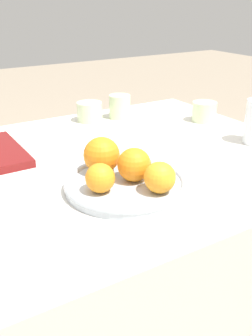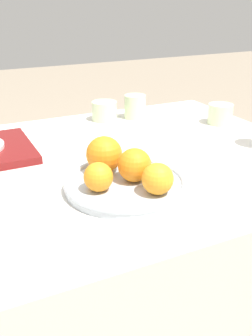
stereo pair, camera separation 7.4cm
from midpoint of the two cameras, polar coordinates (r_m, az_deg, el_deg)
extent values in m
cube|color=silver|center=(1.21, -0.66, -15.99)|extent=(1.11, 0.84, 0.77)
cylinder|color=#B2BCC6|center=(0.85, 2.48, -2.60)|extent=(0.26, 0.26, 0.02)
torus|color=#B2BCC6|center=(0.85, 2.49, -2.09)|extent=(0.27, 0.27, 0.02)
sphere|color=orange|center=(0.84, 3.77, 0.39)|extent=(0.07, 0.07, 0.07)
sphere|color=orange|center=(0.88, -0.80, 1.96)|extent=(0.08, 0.08, 0.08)
sphere|color=orange|center=(0.80, -1.41, -1.36)|extent=(0.06, 0.06, 0.06)
sphere|color=orange|center=(0.79, 7.28, -1.63)|extent=(0.07, 0.07, 0.07)
cylinder|color=beige|center=(1.33, 15.09, 7.56)|extent=(0.08, 0.08, 0.06)
cylinder|color=beige|center=(1.34, 2.91, 8.86)|extent=(0.07, 0.07, 0.08)
cylinder|color=beige|center=(1.32, -1.54, 8.26)|extent=(0.08, 0.08, 0.06)
camera|label=1|loc=(0.04, -87.47, 1.13)|focal=42.00mm
camera|label=2|loc=(0.04, 92.53, -1.13)|focal=42.00mm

